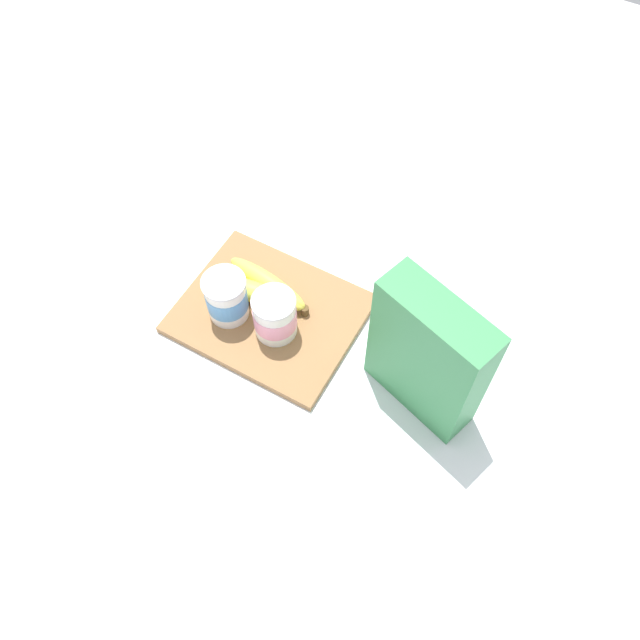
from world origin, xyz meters
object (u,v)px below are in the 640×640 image
at_px(yogurt_cup_back, 227,298).
at_px(banana_bunch, 260,288).
at_px(yogurt_cup_front, 275,316).
at_px(cereal_box, 428,356).
at_px(cutting_board, 270,314).

xyz_separation_m(yogurt_cup_back, banana_bunch, (-0.03, -0.06, -0.02)).
distance_m(yogurt_cup_front, yogurt_cup_back, 0.09).
bearing_deg(cereal_box, banana_bunch, -168.04).
bearing_deg(yogurt_cup_back, yogurt_cup_front, -173.70).
bearing_deg(cereal_box, cutting_board, -164.02).
bearing_deg(yogurt_cup_front, banana_bunch, -38.01).
xyz_separation_m(yogurt_cup_front, yogurt_cup_back, (0.09, 0.01, 0.00)).
height_order(cutting_board, banana_bunch, banana_bunch).
distance_m(cereal_box, yogurt_cup_back, 0.35).
bearing_deg(yogurt_cup_front, cereal_box, -176.57).
distance_m(cereal_box, yogurt_cup_front, 0.26).
bearing_deg(yogurt_cup_front, yogurt_cup_back, 6.30).
distance_m(cutting_board, cereal_box, 0.30).
height_order(yogurt_cup_front, yogurt_cup_back, yogurt_cup_back).
xyz_separation_m(cutting_board, cereal_box, (-0.28, 0.01, 0.11)).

